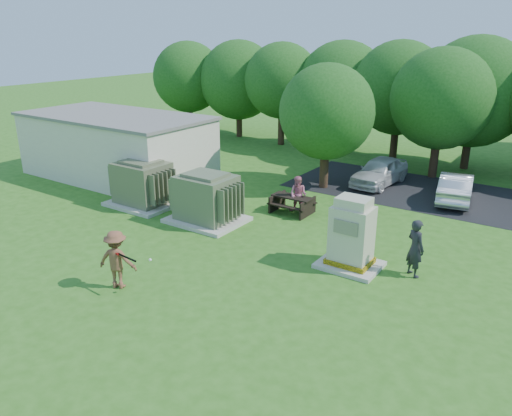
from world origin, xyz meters
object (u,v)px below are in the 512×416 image
Objects in this scene: transformer_right at (206,199)px; car_silver_a at (456,187)px; transformer_left at (143,184)px; person_by_generator at (415,248)px; picnic_table at (292,202)px; car_white at (380,171)px; batter at (117,260)px; generator_cabinet at (351,237)px; person_at_picnic at (298,195)px.

transformer_right is 0.74× the size of car_silver_a.
person_by_generator is at bearing 0.08° from transformer_left.
picnic_table is at bearing 25.36° from transformer_left.
transformer_right is at bearing -129.59° from picnic_table.
person_by_generator reaches higher than car_silver_a.
picnic_table is 6.35m from car_white.
car_white is 1.02× the size of car_silver_a.
transformer_left is 1.62× the size of batter.
generator_cabinet reaches higher than person_by_generator.
picnic_table is (6.08, 2.88, -0.50)m from transformer_left.
person_by_generator is (6.19, -2.87, 0.49)m from picnic_table.
person_at_picnic is 0.40× the size of car_silver_a.
generator_cabinet is 9.96m from car_white.
car_silver_a is (7.80, 8.54, -0.30)m from transformer_right.
generator_cabinet is at bearing 49.89° from person_by_generator.
transformer_left is 7.72m from batter.
generator_cabinet reaches higher than car_silver_a.
batter is at bearing -49.29° from transformer_left.
car_silver_a reaches higher than picnic_table.
transformer_left is 11.83m from car_white.
picnic_table is 8.81m from batter.
person_by_generator is 0.48× the size of car_silver_a.
transformer_left is at bearing -155.25° from person_at_picnic.
batter is 0.45× the size of car_white.
picnic_table is at bearing 50.41° from transformer_right.
transformer_right is 1.70× the size of picnic_table.
batter is at bearing 72.66° from person_by_generator.
person_by_generator is 10.14m from car_white.
person_at_picnic is at bearing -98.17° from car_white.
transformer_right is 1.62× the size of batter.
car_white is at bearing -121.44° from batter.
picnic_table is 0.44× the size of car_silver_a.
person_at_picnic is (-6.00, 3.04, -0.15)m from person_by_generator.
person_at_picnic is at bearing 138.38° from generator_cabinet.
transformer_right reaches higher than person_by_generator.
generator_cabinet is 1.27× the size of person_by_generator.
person_by_generator reaches higher than batter.
transformer_left reaches higher than batter.
person_by_generator is 6.73m from person_at_picnic.
generator_cabinet is at bearing -38.94° from picnic_table.
generator_cabinet is 1.32× the size of batter.
transformer_left is 10.35m from generator_cabinet.
generator_cabinet is 9.17m from car_silver_a.
person_by_generator is 0.47× the size of car_white.
batter is 9.32m from person_by_generator.
car_white is at bearing -17.31° from car_silver_a.
transformer_left is at bearing 26.59° from car_silver_a.
transformer_right is at bearing -98.67° from batter.
car_silver_a is at bearing 82.72° from generator_cabinet.
batter is 9.00m from person_at_picnic.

